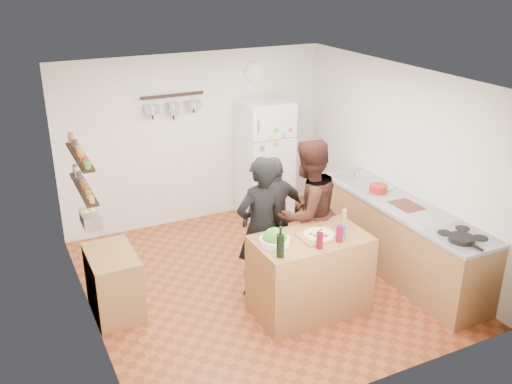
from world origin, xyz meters
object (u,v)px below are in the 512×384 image
salt_canister (341,231)px  fridge (264,159)px  person_left (261,228)px  pepper_mill (344,220)px  wine_bottle (280,246)px  person_back (274,215)px  prep_island (310,274)px  wall_clock (255,72)px  person_center (307,213)px  red_bowl (378,189)px  counter_run (401,239)px  skillet (462,239)px  side_table (114,283)px  salad_bowl (275,241)px

salt_canister → fridge: 2.71m
salt_canister → person_left: 0.93m
salt_canister → pepper_mill: bearing=48.6°
wine_bottle → person_back: 1.36m
prep_island → salt_canister: size_ratio=9.00×
wall_clock → person_center: bearing=-100.7°
pepper_mill → wall_clock: wall_clock is taller
salt_canister → red_bowl: (1.13, 0.83, -0.01)m
salt_canister → red_bowl: 1.40m
pepper_mill → salt_canister: 0.23m
counter_run → wall_clock: bearing=105.9°
wine_bottle → counter_run: (1.98, 0.47, -0.58)m
person_left → red_bowl: bearing=178.7°
salt_canister → person_left: person_left is taller
counter_run → red_bowl: 0.70m
fridge → wall_clock: bearing=90.0°
person_center → skillet: bearing=116.1°
side_table → pepper_mill: bearing=-20.2°
fridge → person_left: bearing=-118.0°
person_left → person_back: size_ratio=1.13×
side_table → wall_clock: bearing=35.9°
wine_bottle → person_center: size_ratio=0.13×
salt_canister → side_table: bearing=154.9°
counter_run → red_bowl: (-0.05, 0.46, 0.52)m
wine_bottle → person_back: size_ratio=0.16×
wine_bottle → wall_clock: size_ratio=0.81×
salad_bowl → counter_run: 1.97m
pepper_mill → counter_run: pepper_mill is taller
wine_bottle → pepper_mill: (0.95, 0.27, -0.03)m
counter_run → wall_clock: (-0.75, 2.63, 1.70)m
wine_bottle → salt_canister: size_ratio=1.74×
pepper_mill → red_bowl: (0.98, 0.66, -0.03)m
person_back → skillet: person_back is taller
person_back → red_bowl: bearing=163.8°
salt_canister → prep_island: bearing=158.2°
wine_bottle → counter_run: wine_bottle is taller
wine_bottle → person_back: person_back is taller
prep_island → person_left: person_left is taller
prep_island → salt_canister: (0.30, -0.12, 0.52)m
salt_canister → counter_run: salt_canister is taller
skillet → wall_clock: 3.91m
red_bowl → counter_run: bearing=-83.8°
prep_island → skillet: 1.66m
salad_bowl → pepper_mill: bearing=0.0°
prep_island → wine_bottle: wine_bottle is taller
person_back → salad_bowl: bearing=57.4°
side_table → salad_bowl: bearing=-29.9°
pepper_mill → person_back: person_back is taller
salt_canister → side_table: size_ratio=0.17×
wine_bottle → red_bowl: wine_bottle is taller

